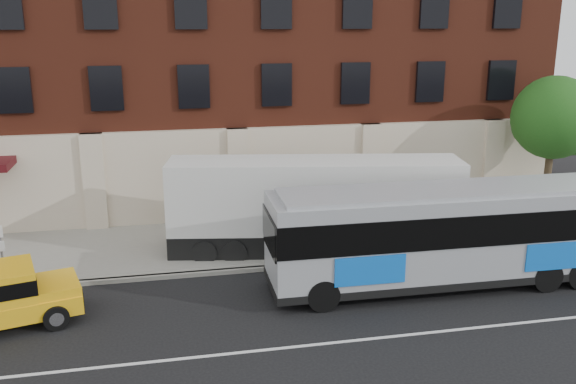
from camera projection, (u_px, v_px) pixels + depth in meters
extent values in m
plane|color=black|center=(296.00, 357.00, 16.45)|extent=(120.00, 120.00, 0.00)
cube|color=gray|center=(248.00, 241.00, 24.92)|extent=(60.00, 6.00, 0.15)
cube|color=gray|center=(260.00, 269.00, 22.09)|extent=(60.00, 0.25, 0.15)
cube|color=silver|center=(292.00, 347.00, 16.92)|extent=(60.00, 0.12, 0.01)
cube|color=maroon|center=(222.00, 41.00, 30.46)|extent=(30.00, 10.00, 15.00)
cube|color=beige|center=(238.00, 174.00, 27.06)|extent=(30.00, 0.35, 4.00)
cube|color=beige|center=(94.00, 181.00, 25.79)|extent=(0.90, 0.55, 4.00)
cube|color=beige|center=(238.00, 174.00, 26.97)|extent=(0.90, 0.55, 4.00)
cube|color=beige|center=(370.00, 168.00, 28.15)|extent=(0.90, 0.55, 4.00)
cube|color=beige|center=(491.00, 162.00, 29.32)|extent=(0.90, 0.55, 4.00)
cube|color=black|center=(14.00, 90.00, 24.40)|extent=(1.30, 0.20, 1.80)
cube|color=black|center=(106.00, 88.00, 25.09)|extent=(1.30, 0.20, 1.80)
cube|color=black|center=(194.00, 87.00, 25.78)|extent=(1.30, 0.20, 1.80)
cube|color=black|center=(277.00, 85.00, 26.46)|extent=(1.30, 0.20, 1.80)
cube|color=black|center=(355.00, 83.00, 27.15)|extent=(1.30, 0.20, 1.80)
cube|color=black|center=(430.00, 82.00, 27.84)|extent=(1.30, 0.20, 1.80)
cube|color=black|center=(501.00, 80.00, 28.52)|extent=(1.30, 0.20, 1.80)
cube|color=black|center=(4.00, 5.00, 23.55)|extent=(1.30, 0.20, 1.80)
cube|color=black|center=(100.00, 6.00, 24.24)|extent=(1.30, 0.20, 1.80)
cube|color=black|center=(190.00, 6.00, 24.93)|extent=(1.30, 0.20, 1.80)
cube|color=black|center=(276.00, 7.00, 25.61)|extent=(1.30, 0.20, 1.80)
cube|color=black|center=(357.00, 7.00, 26.30)|extent=(1.30, 0.20, 1.80)
cube|color=black|center=(434.00, 7.00, 26.99)|extent=(1.30, 0.20, 1.80)
cube|color=black|center=(508.00, 8.00, 27.67)|extent=(1.30, 0.20, 1.80)
cube|color=black|center=(132.00, 189.00, 26.22)|extent=(2.60, 0.15, 2.80)
cube|color=black|center=(272.00, 181.00, 27.40)|extent=(2.60, 0.15, 2.80)
cube|color=black|center=(400.00, 175.00, 28.58)|extent=(2.60, 0.15, 2.80)
cylinder|color=gray|center=(2.00, 253.00, 20.30)|extent=(0.07, 0.07, 2.50)
cube|color=silver|center=(0.00, 246.00, 20.08)|extent=(0.30, 0.03, 0.35)
cylinder|color=#36291B|center=(547.00, 182.00, 27.63)|extent=(0.32, 0.32, 3.00)
sphere|color=#1B4E16|center=(554.00, 117.00, 26.86)|extent=(3.60, 3.60, 3.60)
sphere|color=#1B4E16|center=(573.00, 130.00, 26.75)|extent=(2.20, 2.20, 2.20)
sphere|color=#1B4E16|center=(535.00, 126.00, 27.22)|extent=(2.00, 2.00, 2.00)
cube|color=#93969B|center=(453.00, 233.00, 20.53)|extent=(12.25, 2.70, 2.90)
cube|color=black|center=(450.00, 271.00, 20.89)|extent=(12.30, 2.75, 0.25)
cube|color=#93969B|center=(456.00, 189.00, 20.13)|extent=(11.63, 2.39, 0.12)
cube|color=black|center=(454.00, 219.00, 20.40)|extent=(12.33, 2.78, 1.02)
cube|color=blue|center=(370.00, 271.00, 18.84)|extent=(2.24, 0.07, 0.92)
cube|color=blue|center=(515.00, 230.00, 22.47)|extent=(2.24, 0.07, 0.92)
cylinder|color=black|center=(323.00, 295.00, 18.92)|extent=(1.02, 0.32, 1.02)
cylinder|color=black|center=(307.00, 267.00, 21.10)|extent=(1.02, 0.32, 1.02)
cylinder|color=black|center=(547.00, 277.00, 20.31)|extent=(1.02, 0.32, 1.02)
cylinder|color=black|center=(510.00, 252.00, 22.49)|extent=(1.02, 0.32, 1.02)
cylinder|color=black|center=(540.00, 250.00, 22.71)|extent=(1.02, 0.32, 1.02)
cube|color=yellow|center=(0.00, 308.00, 17.91)|extent=(4.72, 2.88, 0.55)
cube|color=yellow|center=(54.00, 285.00, 18.45)|extent=(1.77, 2.03, 0.28)
cube|color=black|center=(79.00, 292.00, 18.85)|extent=(0.42, 1.43, 0.50)
cylinder|color=black|center=(56.00, 318.00, 17.81)|extent=(0.77, 0.43, 0.73)
cylinder|color=silver|center=(56.00, 318.00, 17.81)|extent=(0.46, 0.37, 0.40)
cylinder|color=black|center=(49.00, 294.00, 19.36)|extent=(0.77, 0.43, 0.73)
cylinder|color=silver|center=(49.00, 294.00, 19.36)|extent=(0.46, 0.37, 0.40)
cube|color=black|center=(314.00, 240.00, 23.74)|extent=(11.08, 4.03, 1.00)
cube|color=silver|center=(315.00, 194.00, 23.26)|extent=(11.09, 4.06, 2.63)
cylinder|color=black|center=(205.00, 252.00, 22.63)|extent=(0.94, 0.41, 0.91)
cylinder|color=black|center=(210.00, 233.00, 24.63)|extent=(0.94, 0.41, 0.91)
cylinder|color=black|center=(235.00, 252.00, 22.66)|extent=(0.94, 0.41, 0.91)
cylinder|color=black|center=(237.00, 233.00, 24.67)|extent=(0.94, 0.41, 0.91)
cylinder|color=black|center=(397.00, 250.00, 22.83)|extent=(0.94, 0.41, 0.91)
cylinder|color=black|center=(387.00, 231.00, 24.84)|extent=(0.94, 0.41, 0.91)
cylinder|color=black|center=(427.00, 250.00, 22.87)|extent=(0.94, 0.41, 0.91)
cylinder|color=black|center=(414.00, 231.00, 24.87)|extent=(0.94, 0.41, 0.91)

